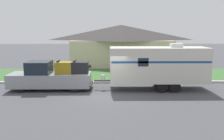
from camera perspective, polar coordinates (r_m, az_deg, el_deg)
name	(u,v)px	position (r m, az deg, el deg)	size (l,w,h in m)	color
ground_plane	(108,95)	(16.39, -0.88, -5.73)	(120.00, 120.00, 0.00)	#47474C
curb_strip	(108,82)	(20.02, -0.88, -2.77)	(80.00, 0.30, 0.14)	beige
lawn_strip	(108,75)	(23.61, -0.89, -1.06)	(80.00, 7.00, 0.03)	#3D6B33
house_across_street	(121,44)	(30.50, 2.09, 5.94)	(12.52, 7.28, 4.80)	beige
pickup_truck	(51,77)	(18.20, -13.82, -1.51)	(5.81, 1.97, 2.10)	black
travel_trailer	(158,65)	(17.95, 10.53, 1.22)	(7.97, 2.28, 3.28)	black
mailbox	(88,69)	(20.89, -5.45, 0.31)	(0.48, 0.20, 1.31)	brown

